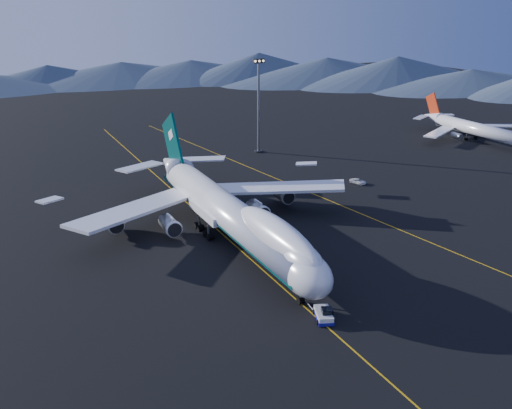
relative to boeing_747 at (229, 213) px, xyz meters
name	(u,v)px	position (x,y,z in m)	size (l,w,h in m)	color
ground	(230,241)	(0.00, -0.03, -5.81)	(500.00, 500.00, 0.00)	black
taxiway_line_main	(230,241)	(0.00, -0.03, -5.80)	(0.25, 220.00, 0.01)	#CC960C
taxiway_line_side	(332,202)	(30.00, 9.97, -5.80)	(0.25, 200.00, 0.01)	#CC960C
boeing_747	(229,213)	(0.00, 0.00, 0.00)	(59.62, 72.43, 19.37)	silver
pushback_tug	(324,315)	(0.69, -31.87, -5.21)	(3.67, 4.93, 1.93)	silver
second_jet	(473,128)	(104.56, 40.32, -1.94)	(39.83, 45.00, 12.81)	silver
service_van	(358,181)	(43.30, 18.48, -5.21)	(1.99, 4.32, 1.20)	silver
floodlight_mast	(259,106)	(35.00, 57.68, 8.12)	(3.40, 2.55, 27.49)	black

